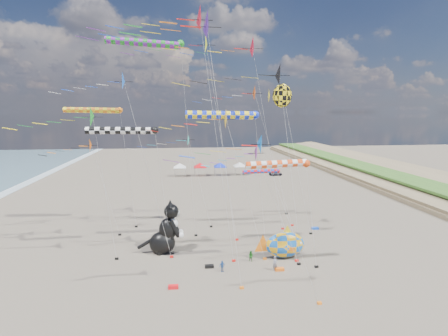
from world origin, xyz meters
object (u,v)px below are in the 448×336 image
Objects in this scene: cat_inflatable at (165,227)px; fish_inflatable at (285,245)px; person_adult at (275,263)px; child_green at (251,256)px; child_blue at (222,266)px; parked_car at (276,173)px.

cat_inflatable is 1.05× the size of fish_inflatable.
person_adult is (11.06, -6.16, -2.23)m from cat_inflatable.
child_green reaches higher than child_blue.
fish_inflatable reaches higher than child_blue.
fish_inflatable is (12.87, -3.36, -1.44)m from cat_inflatable.
cat_inflatable reaches higher than child_blue.
fish_inflatable is at bearing -16.36° from cat_inflatable.
cat_inflatable is 1.83× the size of parked_car.
child_blue is at bearing -119.12° from child_green.
cat_inflatable is 12.86m from person_adult.
parked_car is (25.56, 45.39, -2.42)m from cat_inflatable.
child_blue is at bearing -161.75° from fish_inflatable.
fish_inflatable is 3.92m from child_green.
cat_inflatable is at bearing 165.36° from fish_inflatable.
child_blue is 0.35× the size of parked_car.
fish_inflatable reaches higher than person_adult.
fish_inflatable is 4.78× the size of child_green.
child_green is at bearing -24.31° from cat_inflatable.
person_adult is 1.27× the size of child_green.
cat_inflatable is 52.15m from parked_car.
person_adult is 3.09m from child_green.
person_adult is 53.55m from parked_car.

